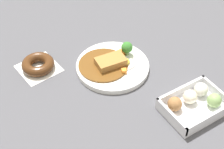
% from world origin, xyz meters
% --- Properties ---
extents(ground_plane, '(1.60, 1.60, 0.00)m').
position_xyz_m(ground_plane, '(0.00, 0.00, 0.00)').
color(ground_plane, '#4C4C51').
extents(curry_plate, '(0.25, 0.25, 0.07)m').
position_xyz_m(curry_plate, '(-0.00, -0.10, 0.02)').
color(curry_plate, white).
rests_on(curry_plate, ground_plane).
extents(donut_box, '(0.19, 0.14, 0.06)m').
position_xyz_m(donut_box, '(-0.12, 0.19, 0.02)').
color(donut_box, white).
rests_on(donut_box, ground_plane).
extents(chocolate_ring_donut, '(0.14, 0.14, 0.04)m').
position_xyz_m(chocolate_ring_donut, '(0.22, -0.23, 0.02)').
color(chocolate_ring_donut, white).
rests_on(chocolate_ring_donut, ground_plane).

